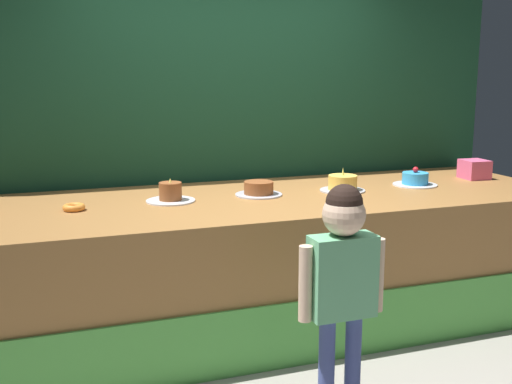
{
  "coord_description": "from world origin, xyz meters",
  "views": [
    {
      "loc": [
        -1.43,
        -3.19,
        1.74
      ],
      "look_at": [
        -0.14,
        0.42,
        0.99
      ],
      "focal_mm": 43.54,
      "sensor_mm": 36.0,
      "label": 1
    }
  ],
  "objects_px": {
    "child_figure": "(342,269)",
    "cake_center": "(259,189)",
    "donut": "(74,207)",
    "pink_box": "(474,169)",
    "cake_far_right": "(415,180)",
    "cake_left": "(170,194)",
    "cake_right": "(343,184)"
  },
  "relations": [
    {
      "from": "donut",
      "to": "cake_center",
      "type": "relative_size",
      "value": 0.42
    },
    {
      "from": "cake_left",
      "to": "cake_far_right",
      "type": "bearing_deg",
      "value": -1.22
    },
    {
      "from": "child_figure",
      "to": "cake_center",
      "type": "height_order",
      "value": "child_figure"
    },
    {
      "from": "cake_far_right",
      "to": "pink_box",
      "type": "bearing_deg",
      "value": 9.23
    },
    {
      "from": "child_figure",
      "to": "cake_center",
      "type": "xyz_separation_m",
      "value": [
        0.04,
        1.32,
        0.16
      ]
    },
    {
      "from": "child_figure",
      "to": "cake_right",
      "type": "relative_size",
      "value": 3.74
    },
    {
      "from": "donut",
      "to": "cake_far_right",
      "type": "bearing_deg",
      "value": 0.67
    },
    {
      "from": "child_figure",
      "to": "cake_far_right",
      "type": "distance_m",
      "value": 1.81
    },
    {
      "from": "donut",
      "to": "cake_center",
      "type": "distance_m",
      "value": 1.23
    },
    {
      "from": "child_figure",
      "to": "donut",
      "type": "distance_m",
      "value": 1.74
    },
    {
      "from": "pink_box",
      "to": "cake_far_right",
      "type": "relative_size",
      "value": 0.61
    },
    {
      "from": "donut",
      "to": "cake_right",
      "type": "distance_m",
      "value": 1.85
    },
    {
      "from": "donut",
      "to": "cake_right",
      "type": "xyz_separation_m",
      "value": [
        1.85,
        0.01,
        0.03
      ]
    },
    {
      "from": "cake_far_right",
      "to": "donut",
      "type": "bearing_deg",
      "value": -179.33
    },
    {
      "from": "cake_right",
      "to": "cake_center",
      "type": "bearing_deg",
      "value": 174.71
    },
    {
      "from": "donut",
      "to": "cake_left",
      "type": "height_order",
      "value": "cake_left"
    },
    {
      "from": "cake_left",
      "to": "cake_right",
      "type": "bearing_deg",
      "value": -2.64
    },
    {
      "from": "pink_box",
      "to": "cake_center",
      "type": "distance_m",
      "value": 1.85
    },
    {
      "from": "cake_left",
      "to": "cake_right",
      "type": "xyz_separation_m",
      "value": [
        1.23,
        -0.06,
        0.0
      ]
    },
    {
      "from": "child_figure",
      "to": "cake_right",
      "type": "distance_m",
      "value": 1.43
    },
    {
      "from": "child_figure",
      "to": "pink_box",
      "type": "bearing_deg",
      "value": 36.24
    },
    {
      "from": "child_figure",
      "to": "donut",
      "type": "bearing_deg",
      "value": 133.66
    },
    {
      "from": "cake_right",
      "to": "child_figure",
      "type": "bearing_deg",
      "value": -117.31
    },
    {
      "from": "donut",
      "to": "cake_center",
      "type": "xyz_separation_m",
      "value": [
        1.23,
        0.07,
        0.02
      ]
    },
    {
      "from": "cake_left",
      "to": "cake_right",
      "type": "height_order",
      "value": "cake_right"
    },
    {
      "from": "child_figure",
      "to": "donut",
      "type": "xyz_separation_m",
      "value": [
        -1.19,
        1.25,
        0.14
      ]
    },
    {
      "from": "child_figure",
      "to": "cake_right",
      "type": "xyz_separation_m",
      "value": [
        0.65,
        1.26,
        0.17
      ]
    },
    {
      "from": "cake_center",
      "to": "child_figure",
      "type": "bearing_deg",
      "value": -91.59
    },
    {
      "from": "cake_left",
      "to": "cake_right",
      "type": "distance_m",
      "value": 1.23
    },
    {
      "from": "donut",
      "to": "cake_left",
      "type": "distance_m",
      "value": 0.62
    },
    {
      "from": "pink_box",
      "to": "cake_far_right",
      "type": "distance_m",
      "value": 0.62
    },
    {
      "from": "pink_box",
      "to": "cake_center",
      "type": "bearing_deg",
      "value": -178.13
    }
  ]
}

